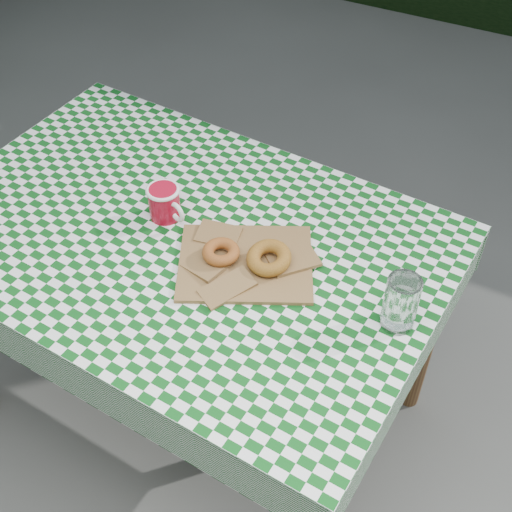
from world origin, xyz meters
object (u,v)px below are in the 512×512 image
at_px(coffee_mug, 164,203).
at_px(drinking_glass, 401,303).
at_px(table, 191,330).
at_px(paper_bag, 245,262).

xyz_separation_m(coffee_mug, drinking_glass, (0.65, -0.07, 0.02)).
xyz_separation_m(table, drinking_glass, (0.57, -0.03, 0.45)).
xyz_separation_m(paper_bag, drinking_glass, (0.38, -0.01, 0.06)).
bearing_deg(drinking_glass, coffee_mug, 173.44).
distance_m(paper_bag, coffee_mug, 0.27).
bearing_deg(drinking_glass, paper_bag, 178.50).
height_order(coffee_mug, drinking_glass, drinking_glass).
height_order(paper_bag, drinking_glass, drinking_glass).
height_order(table, drinking_glass, drinking_glass).
relative_size(table, drinking_glass, 9.51).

